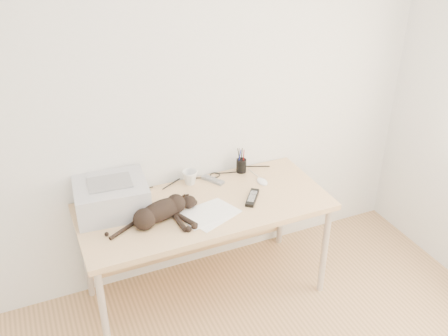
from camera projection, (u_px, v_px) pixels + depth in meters
name	position (u px, v px, depth m)	size (l,w,h in m)	color
wall_back	(182.00, 103.00, 3.19)	(3.50, 3.50, 0.00)	white
desk	(200.00, 215.00, 3.31)	(1.60, 0.70, 0.74)	#E7BC87
printer	(111.00, 197.00, 3.07)	(0.47, 0.41, 0.21)	#BABABF
papers	(210.00, 214.00, 3.08)	(0.39, 0.32, 0.01)	white
cat	(159.00, 213.00, 2.99)	(0.60, 0.30, 0.14)	black
mug	(190.00, 178.00, 3.38)	(0.10, 0.10, 0.10)	white
pen_cup	(241.00, 165.00, 3.52)	(0.07, 0.07, 0.18)	black
remote_grey	(213.00, 180.00, 3.43)	(0.05, 0.17, 0.02)	gray
remote_black	(252.00, 198.00, 3.23)	(0.06, 0.20, 0.02)	black
mouse	(262.00, 180.00, 3.41)	(0.06, 0.11, 0.03)	white
cable_tangle	(188.00, 181.00, 3.42)	(1.36, 0.07, 0.01)	black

